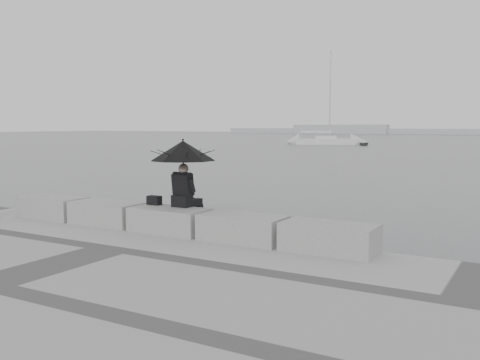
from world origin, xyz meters
The scene contains 10 objects.
ground centered at (0.00, 0.00, 0.00)m, with size 360.00×360.00×0.00m, color #494B4E.
stone_block_far_left centered at (-3.40, -0.45, 0.75)m, with size 1.60×0.80×0.50m, color gray.
stone_block_left centered at (-1.70, -0.45, 0.75)m, with size 1.60×0.80×0.50m, color gray.
stone_block_centre centered at (0.00, -0.45, 0.75)m, with size 1.60×0.80×0.50m, color gray.
stone_block_right centered at (1.70, -0.45, 0.75)m, with size 1.60×0.80×0.50m, color gray.
stone_block_far_right centered at (3.40, -0.45, 0.75)m, with size 1.60×0.80×0.50m, color gray.
seated_person centered at (0.13, -0.14, 2.03)m, with size 1.36×1.36×1.39m.
bag centered at (-0.55, -0.24, 1.09)m, with size 0.29×0.17×0.19m, color black.
sailboat_left centered at (-19.96, 60.75, 0.52)m, with size 8.39×5.36×12.90m.
dinghy centered at (-14.35, 59.96, 0.23)m, with size 2.75×1.16×0.46m, color slate.
Camera 1 is at (6.54, -8.96, 2.67)m, focal length 40.00 mm.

